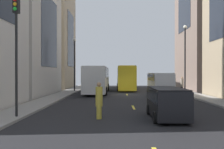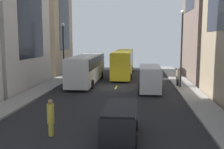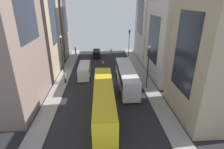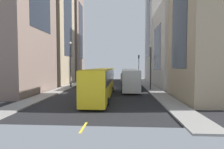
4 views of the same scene
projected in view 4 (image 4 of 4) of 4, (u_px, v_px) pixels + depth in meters
name	position (u px, v px, depth m)	size (l,w,h in m)	color
ground_plane	(109.00, 87.00, 32.22)	(41.42, 41.42, 0.00)	black
sidewalk_west	(150.00, 87.00, 31.77)	(2.26, 44.00, 0.15)	gray
sidewalk_east	(68.00, 87.00, 32.66)	(2.26, 44.00, 0.15)	gray
lane_stripe_0	(114.00, 79.00, 53.16)	(0.16, 2.00, 0.01)	yellow
lane_stripe_1	(112.00, 82.00, 42.69)	(0.16, 2.00, 0.01)	yellow
lane_stripe_2	(109.00, 87.00, 32.22)	(0.16, 2.00, 0.01)	yellow
lane_stripe_3	(102.00, 98.00, 21.75)	(0.16, 2.00, 0.01)	yellow
lane_stripe_4	(83.00, 127.00, 11.28)	(0.16, 2.00, 0.01)	yellow
building_west_0	(166.00, 27.00, 43.87)	(9.09, 11.19, 27.46)	beige
building_west_1	(176.00, 48.00, 32.27)	(7.10, 11.44, 14.50)	beige
building_west_2	(216.00, 29.00, 19.75)	(8.23, 9.38, 16.28)	tan
building_east_0	(63.00, 31.00, 48.52)	(9.87, 8.12, 26.90)	#7A665B
building_east_1	(52.00, 22.00, 37.08)	(6.83, 9.84, 26.48)	tan
city_bus_white	(130.00, 78.00, 29.25)	(2.81, 11.91, 3.35)	silver
streetcar_yellow	(101.00, 80.00, 22.07)	(2.70, 14.39, 3.59)	yellow
delivery_van_white	(91.00, 78.00, 34.05)	(2.25, 5.64, 2.58)	white
car_black_0	(107.00, 77.00, 47.03)	(1.87, 4.11, 1.74)	black
pedestrian_waiting_curb	(71.00, 81.00, 31.59)	(0.37, 0.37, 1.94)	black
pedestrian_crossing_near	(88.00, 75.00, 49.64)	(0.37, 0.37, 2.19)	#593372
pedestrian_crossing_mid	(121.00, 77.00, 46.93)	(0.40, 0.40, 2.06)	gold
traffic_light_near_corner	(139.00, 63.00, 46.61)	(0.32, 0.44, 6.66)	black
streetlamp_near	(151.00, 62.00, 27.75)	(0.44, 0.44, 7.13)	black
streetlamp_far	(70.00, 60.00, 32.04)	(0.44, 0.44, 8.15)	black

